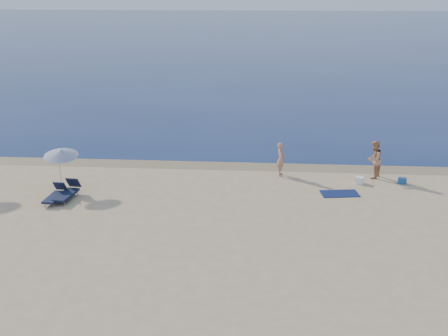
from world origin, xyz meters
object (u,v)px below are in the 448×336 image
object	(u,v)px
person_left	(281,159)
person_right	(374,159)
blue_cooler	(402,181)
umbrella_near	(61,153)

from	to	relation	value
person_left	person_right	world-z (taller)	person_right
blue_cooler	umbrella_near	size ratio (longest dim) A/B	0.19
person_right	blue_cooler	world-z (taller)	person_right
person_right	blue_cooler	size ratio (longest dim) A/B	4.81
person_right	blue_cooler	xyz separation A→B (m)	(1.31, -0.79, -0.83)
person_right	umbrella_near	xyz separation A→B (m)	(-15.19, -2.79, 0.86)
person_right	umbrella_near	world-z (taller)	umbrella_near
person_left	umbrella_near	size ratio (longest dim) A/B	0.81
umbrella_near	person_left	bearing A→B (deg)	-1.34
person_left	person_right	distance (m)	4.71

